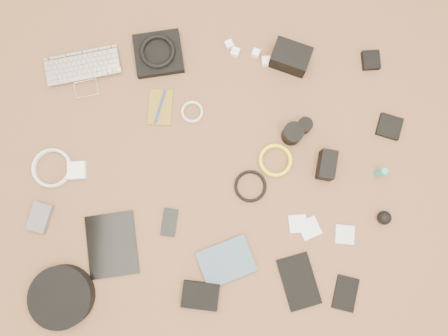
{
  "coord_description": "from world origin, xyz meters",
  "views": [
    {
      "loc": [
        0.05,
        -0.2,
        1.67
      ],
      "look_at": [
        0.05,
        0.02,
        0.02
      ],
      "focal_mm": 35.0,
      "sensor_mm": 36.0,
      "label": 1
    }
  ],
  "objects_px": {
    "tablet": "(112,245)",
    "headphone_case": "(62,297)",
    "phone": "(169,222)",
    "paperback": "(234,281)",
    "laptop": "(85,76)",
    "dslr_camera": "(290,57)"
  },
  "relations": [
    {
      "from": "tablet",
      "to": "headphone_case",
      "type": "bearing_deg",
      "value": -140.54
    },
    {
      "from": "phone",
      "to": "paperback",
      "type": "relative_size",
      "value": 0.54
    },
    {
      "from": "tablet",
      "to": "phone",
      "type": "height_order",
      "value": "tablet"
    },
    {
      "from": "tablet",
      "to": "headphone_case",
      "type": "distance_m",
      "value": 0.25
    },
    {
      "from": "phone",
      "to": "laptop",
      "type": "bearing_deg",
      "value": 128.39
    },
    {
      "from": "laptop",
      "to": "headphone_case",
      "type": "relative_size",
      "value": 1.29
    },
    {
      "from": "paperback",
      "to": "headphone_case",
      "type": "bearing_deg",
      "value": 73.62
    },
    {
      "from": "dslr_camera",
      "to": "laptop",
      "type": "bearing_deg",
      "value": -155.32
    },
    {
      "from": "dslr_camera",
      "to": "phone",
      "type": "height_order",
      "value": "dslr_camera"
    },
    {
      "from": "paperback",
      "to": "dslr_camera",
      "type": "bearing_deg",
      "value": -36.02
    },
    {
      "from": "laptop",
      "to": "tablet",
      "type": "relative_size",
      "value": 1.25
    },
    {
      "from": "dslr_camera",
      "to": "paperback",
      "type": "bearing_deg",
      "value": -84.71
    },
    {
      "from": "laptop",
      "to": "paperback",
      "type": "bearing_deg",
      "value": -64.92
    },
    {
      "from": "headphone_case",
      "to": "paperback",
      "type": "xyz_separation_m",
      "value": [
        0.63,
        0.06,
        -0.02
      ]
    },
    {
      "from": "laptop",
      "to": "phone",
      "type": "distance_m",
      "value": 0.67
    },
    {
      "from": "laptop",
      "to": "dslr_camera",
      "type": "distance_m",
      "value": 0.81
    },
    {
      "from": "laptop",
      "to": "phone",
      "type": "xyz_separation_m",
      "value": [
        0.35,
        -0.57,
        -0.01
      ]
    },
    {
      "from": "headphone_case",
      "to": "paperback",
      "type": "relative_size",
      "value": 1.17
    },
    {
      "from": "dslr_camera",
      "to": "phone",
      "type": "xyz_separation_m",
      "value": [
        -0.46,
        -0.64,
        -0.04
      ]
    },
    {
      "from": "tablet",
      "to": "laptop",
      "type": "bearing_deg",
      "value": 93.08
    },
    {
      "from": "laptop",
      "to": "paperback",
      "type": "distance_m",
      "value": 0.98
    },
    {
      "from": "tablet",
      "to": "paperback",
      "type": "relative_size",
      "value": 1.21
    }
  ]
}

